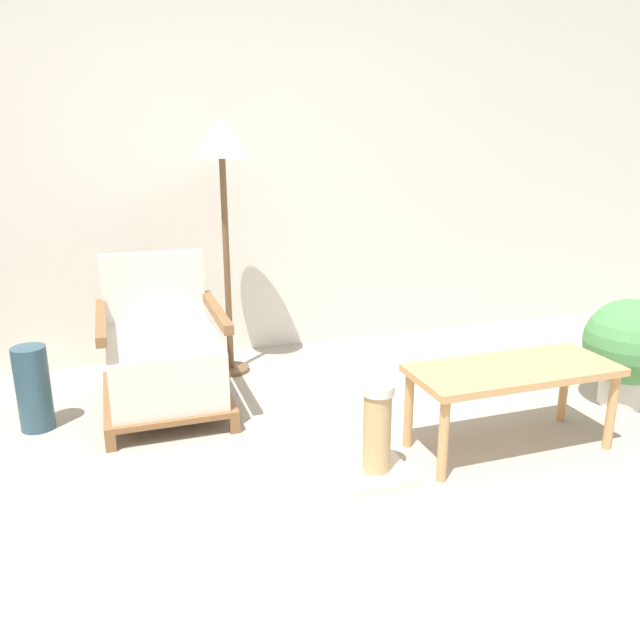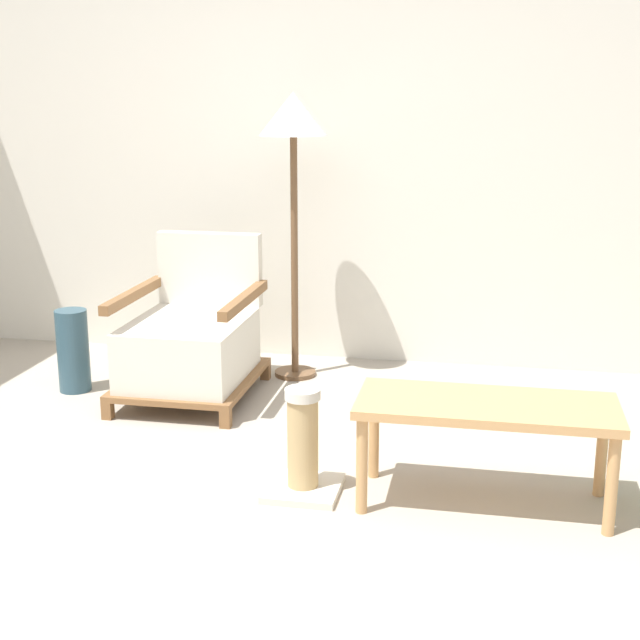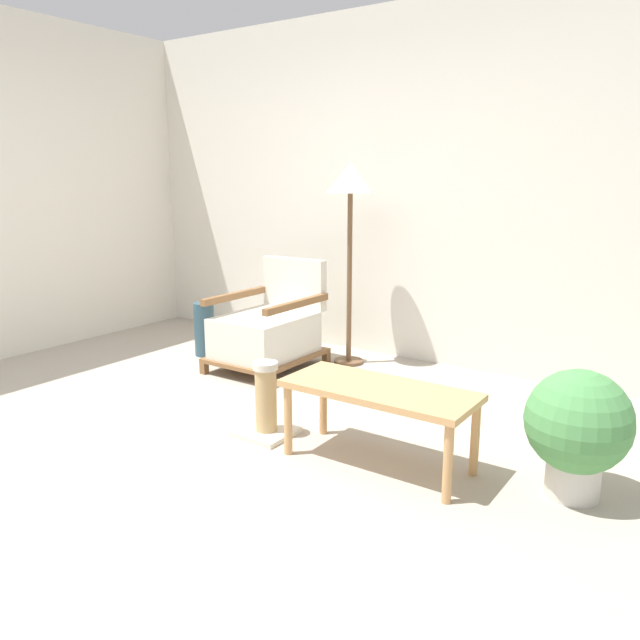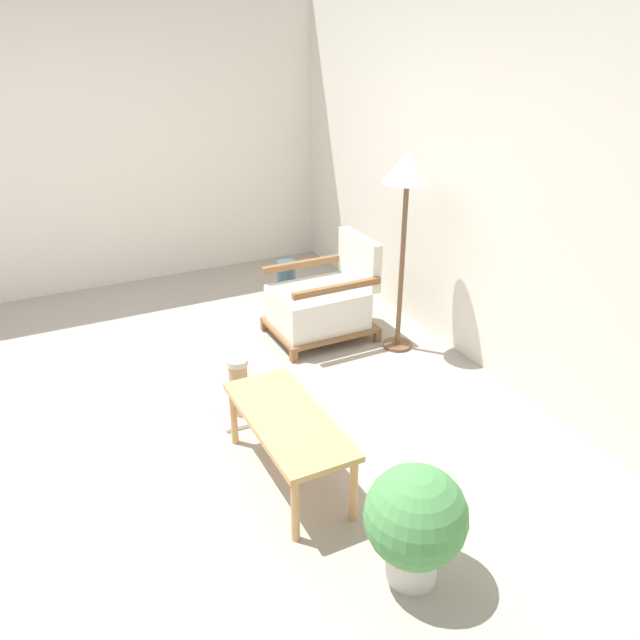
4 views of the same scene
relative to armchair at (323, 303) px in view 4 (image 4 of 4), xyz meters
name	(u,v)px [view 4 (image 4 of 4)]	position (x,y,z in m)	size (l,w,h in m)	color
ground_plane	(145,415)	(0.51, -1.58, -0.30)	(14.00, 14.00, 0.00)	#A89E8E
wall_back	(461,174)	(0.51, 0.87, 1.05)	(8.00, 0.06, 2.70)	silver
wall_left	(122,142)	(-1.95, -1.08, 1.05)	(0.06, 8.00, 2.70)	silver
armchair	(323,303)	(0.00, 0.00, 0.00)	(0.65, 0.80, 0.81)	brown
floor_lamp	(407,181)	(0.44, 0.45, 1.04)	(0.36, 0.36, 1.54)	brown
coffee_table	(288,425)	(1.51, -0.98, 0.07)	(0.98, 0.41, 0.42)	tan
vase	(287,285)	(-0.65, -0.03, -0.08)	(0.17, 0.17, 0.44)	#2D4C5B
potted_plant	(415,520)	(2.41, -0.76, 0.05)	(0.47, 0.47, 0.60)	beige
scratching_post	(239,394)	(0.81, -1.02, -0.12)	(0.29, 0.29, 0.43)	beige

